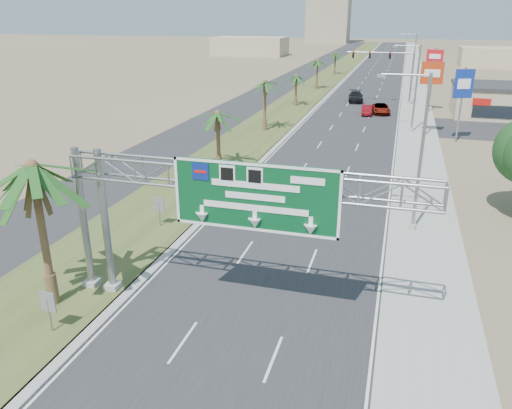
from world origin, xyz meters
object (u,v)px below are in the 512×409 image
at_px(pole_sign_red_near, 432,77).
at_px(car_left_lane, 249,175).
at_px(palm_near, 32,168).
at_px(car_far, 356,97).
at_px(car_mid_lane, 367,110).
at_px(pole_sign_red_far, 434,62).
at_px(signal_mast, 398,72).
at_px(car_right_lane, 381,109).
at_px(pole_sign_blue, 463,87).
at_px(sign_gantry, 223,190).

bearing_deg(pole_sign_red_near, car_left_lane, -122.81).
xyz_separation_m(palm_near, car_far, (8.15, 64.66, -6.12)).
height_order(car_mid_lane, pole_sign_red_far, pole_sign_red_far).
bearing_deg(signal_mast, car_far, 173.70).
bearing_deg(car_right_lane, pole_sign_blue, -66.83).
relative_size(car_left_lane, car_right_lane, 0.87).
bearing_deg(palm_near, pole_sign_red_near, 66.93).
height_order(palm_near, car_far, palm_near).
bearing_deg(pole_sign_red_far, sign_gantry, -100.98).
bearing_deg(car_mid_lane, car_left_lane, -107.15).
bearing_deg(car_mid_lane, car_right_lane, 32.55).
distance_m(car_mid_lane, pole_sign_red_near, 14.68).
bearing_deg(sign_gantry, pole_sign_blue, 71.05).
relative_size(car_far, pole_sign_red_far, 0.63).
relative_size(signal_mast, pole_sign_red_far, 1.16).
bearing_deg(pole_sign_red_far, car_right_lane, -155.30).
relative_size(car_mid_lane, pole_sign_blue, 0.50).
height_order(pole_sign_red_near, pole_sign_red_far, pole_sign_red_far).
bearing_deg(sign_gantry, car_mid_lane, 87.18).
relative_size(signal_mast, car_left_lane, 2.36).
bearing_deg(signal_mast, palm_near, -102.66).
bearing_deg(palm_near, pole_sign_red_far, 71.89).
xyz_separation_m(car_right_lane, pole_sign_blue, (8.85, -14.72, 5.25)).
height_order(sign_gantry, car_far, sign_gantry).
bearing_deg(pole_sign_blue, car_right_lane, 121.02).
distance_m(car_far, pole_sign_red_near, 24.82).
relative_size(sign_gantry, pole_sign_blue, 2.10).
bearing_deg(sign_gantry, signal_mast, 84.26).
bearing_deg(pole_sign_red_near, sign_gantry, -103.85).
bearing_deg(pole_sign_red_near, car_mid_lane, 123.97).
distance_m(signal_mast, car_mid_lane, 11.55).
bearing_deg(car_far, car_mid_lane, -82.95).
bearing_deg(sign_gantry, pole_sign_red_near, 76.15).
distance_m(pole_sign_red_near, pole_sign_red_far, 15.61).
bearing_deg(car_left_lane, palm_near, -97.72).
bearing_deg(car_right_lane, car_mid_lane, -149.92).
bearing_deg(pole_sign_red_far, car_left_lane, -111.99).
distance_m(sign_gantry, car_right_lane, 53.84).
distance_m(palm_near, car_mid_lane, 55.27).
height_order(palm_near, car_mid_lane, palm_near).
bearing_deg(car_mid_lane, pole_sign_red_far, 22.60).
relative_size(sign_gantry, car_left_lane, 3.84).
bearing_deg(car_left_lane, car_right_lane, 78.45).
bearing_deg(pole_sign_blue, car_left_lane, -131.03).
distance_m(car_right_lane, car_far, 10.34).
distance_m(pole_sign_red_near, pole_sign_blue, 3.91).
bearing_deg(signal_mast, pole_sign_red_far, -50.33).
xyz_separation_m(car_right_lane, car_far, (-4.42, 9.34, 0.11)).
bearing_deg(pole_sign_red_far, pole_sign_red_near, -93.20).
relative_size(palm_near, car_right_lane, 1.67).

